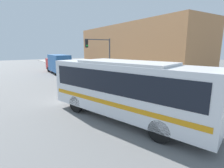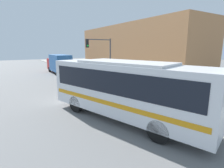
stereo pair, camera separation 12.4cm
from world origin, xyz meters
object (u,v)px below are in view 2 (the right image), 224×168
at_px(city_bus, 125,86).
at_px(fire_hydrant, 133,85).
at_px(pedestrian_mid_block, 126,74).
at_px(traffic_light_pole, 102,52).
at_px(delivery_truck, 59,63).
at_px(pedestrian_near_corner, 99,69).

relative_size(city_bus, fire_hydrant, 14.79).
height_order(city_bus, pedestrian_mid_block, city_bus).
bearing_deg(traffic_light_pole, delivery_truck, 101.94).
xyz_separation_m(traffic_light_pole, pedestrian_near_corner, (2.57, 5.77, -2.71)).
bearing_deg(fire_hydrant, pedestrian_mid_block, 63.23).
xyz_separation_m(traffic_light_pole, pedestrian_mid_block, (2.85, -1.02, -2.63)).
height_order(delivery_truck, pedestrian_mid_block, delivery_truck).
distance_m(fire_hydrant, pedestrian_mid_block, 4.15).
bearing_deg(pedestrian_near_corner, pedestrian_mid_block, -87.61).
bearing_deg(pedestrian_mid_block, pedestrian_near_corner, 92.39).
xyz_separation_m(fire_hydrant, pedestrian_mid_block, (1.85, 3.68, 0.54)).
relative_size(traffic_light_pole, pedestrian_near_corner, 3.19).
relative_size(delivery_truck, pedestrian_near_corner, 4.66).
height_order(fire_hydrant, pedestrian_mid_block, pedestrian_mid_block).
xyz_separation_m(fire_hydrant, traffic_light_pole, (-0.99, 4.70, 3.17)).
xyz_separation_m(city_bus, delivery_truck, (1.92, 21.12, -0.32)).
bearing_deg(fire_hydrant, pedestrian_near_corner, 81.46).
bearing_deg(city_bus, fire_hydrant, 30.19).
bearing_deg(traffic_light_pole, fire_hydrant, -78.06).
distance_m(traffic_light_pole, pedestrian_mid_block, 4.01).
relative_size(city_bus, traffic_light_pole, 2.02).
bearing_deg(city_bus, traffic_light_pole, 50.52).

